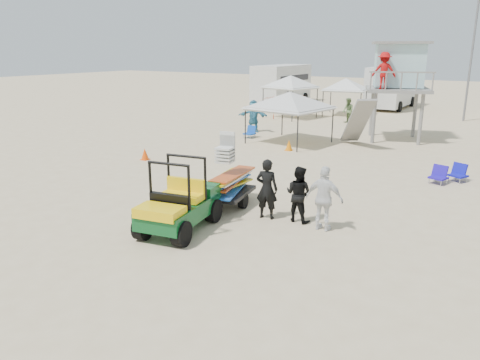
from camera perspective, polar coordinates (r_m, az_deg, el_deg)
The scene contains 21 objects.
ground at distance 10.73m, azimuth -10.96°, elevation -10.04°, with size 140.00×140.00×0.00m, color beige.
utility_cart at distance 12.20m, azimuth -7.64°, elevation -2.22°, with size 1.64×2.67×1.89m.
surf_trailer at distance 14.01m, azimuth -1.56°, elevation -0.01°, with size 1.46×2.28×2.00m.
man_left at distance 13.00m, azimuth 3.29°, elevation -1.10°, with size 0.62×0.41×1.71m, color black.
man_mid at distance 12.88m, azimuth 7.14°, elevation -1.71°, with size 0.76×0.59×1.56m, color black.
man_right at distance 12.32m, azimuth 10.25°, elevation -2.26°, with size 1.01×0.42×1.72m, color white.
lifeguard_tower at distance 25.62m, azimuth 18.70°, elevation 12.68°, with size 3.86×3.86×4.85m.
canopy_white_a at distance 23.60m, azimuth 6.12°, elevation 10.30°, with size 3.77×3.77×2.96m.
canopy_white_b at distance 32.61m, azimuth 6.19°, elevation 12.31°, with size 3.38×3.38×3.27m.
canopy_white_c at distance 34.38m, azimuth 12.81°, elevation 11.78°, with size 3.15×3.15×3.02m.
umbrella_a at distance 31.91m, azimuth 4.13°, elevation 8.80°, with size 1.72×1.76×1.58m, color red.
umbrella_b at distance 32.91m, azimuth 6.89°, elevation 8.97°, with size 1.76×1.79×1.61m, color #EBA314.
cone_near at distance 22.08m, azimuth 5.99°, elevation 4.24°, with size 0.34×0.34×0.50m, color orange.
cone_far at distance 20.50m, azimuth -11.52°, elevation 3.12°, with size 0.34×0.34×0.50m, color #FE4C08.
beach_chair_a at distance 25.21m, azimuth 1.27°, elevation 5.90°, with size 0.59×0.64×0.64m.
beach_chair_b at distance 17.99m, azimuth 23.09°, elevation 0.62°, with size 0.67×0.73×0.64m.
beach_chair_c at distance 18.60m, azimuth 25.11°, elevation 0.85°, with size 0.71×0.78×0.64m.
rv_far_left at distance 41.54m, azimuth 5.11°, elevation 11.78°, with size 2.64×6.80×3.25m.
rv_mid_left at distance 39.79m, azimuth 17.98°, elevation 10.92°, with size 2.65×6.50×3.25m.
light_pole_left at distance 34.20m, azimuth 26.36°, elevation 13.12°, with size 0.14×0.14×8.00m, color slate.
distant_beachgoers at distance 26.56m, azimuth 14.58°, elevation 7.08°, with size 19.17×12.65×1.81m.
Camera 1 is at (6.71, -6.99, 4.61)m, focal length 35.00 mm.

